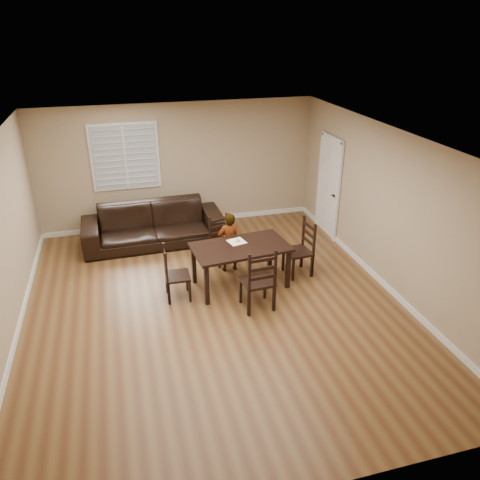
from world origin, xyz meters
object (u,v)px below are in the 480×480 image
(donut, at_px, (238,240))
(sofa, at_px, (153,225))
(chair_left, at_px, (171,276))
(child, at_px, (229,242))
(chair_far, at_px, (260,284))
(dining_table, at_px, (240,251))
(chair_near, at_px, (220,240))
(chair_right, at_px, (304,249))

(donut, bearing_deg, sofa, 123.76)
(chair_left, relative_size, child, 0.83)
(chair_far, relative_size, donut, 11.73)
(chair_left, bearing_deg, chair_far, -117.95)
(chair_far, distance_m, donut, 1.09)
(child, xyz_separation_m, sofa, (-1.22, 1.52, -0.15))
(dining_table, xyz_separation_m, chair_near, (-0.12, 1.01, -0.26))
(chair_left, xyz_separation_m, sofa, (-0.06, 2.21, -0.02))
(chair_near, bearing_deg, child, -97.55)
(chair_left, bearing_deg, sofa, 3.64)
(sofa, bearing_deg, chair_far, -66.37)
(dining_table, height_order, donut, donut)
(child, xyz_separation_m, donut, (0.06, -0.40, 0.21))
(chair_left, bearing_deg, child, -57.01)
(chair_far, relative_size, sofa, 0.39)
(chair_far, xyz_separation_m, sofa, (-1.37, 2.97, -0.08))
(chair_right, bearing_deg, chair_left, -89.97)
(chair_right, height_order, donut, chair_right)
(chair_right, relative_size, donut, 11.18)
(dining_table, height_order, child, child)
(dining_table, distance_m, donut, 0.21)
(chair_far, bearing_deg, dining_table, -88.27)
(chair_far, height_order, chair_left, chair_far)
(chair_near, distance_m, chair_left, 1.57)
(sofa, bearing_deg, child, -52.30)
(chair_near, bearing_deg, chair_right, -49.16)
(donut, bearing_deg, chair_far, -85.42)
(chair_far, height_order, child, child)
(chair_near, relative_size, child, 0.81)
(dining_table, xyz_separation_m, chair_far, (0.09, -0.87, -0.18))
(chair_near, xyz_separation_m, sofa, (-1.16, 1.09, -0.00))
(chair_near, xyz_separation_m, chair_left, (-1.10, -1.12, 0.01))
(chair_near, xyz_separation_m, donut, (0.13, -0.83, 0.37))
(chair_right, bearing_deg, sofa, -133.67)
(chair_left, height_order, chair_right, chair_right)
(chair_near, bearing_deg, sofa, 120.63)
(chair_far, height_order, donut, chair_far)
(chair_near, height_order, chair_far, chair_far)
(dining_table, height_order, chair_far, chair_far)
(chair_far, height_order, chair_right, chair_far)
(child, bearing_deg, chair_near, -87.72)
(child, relative_size, donut, 12.18)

